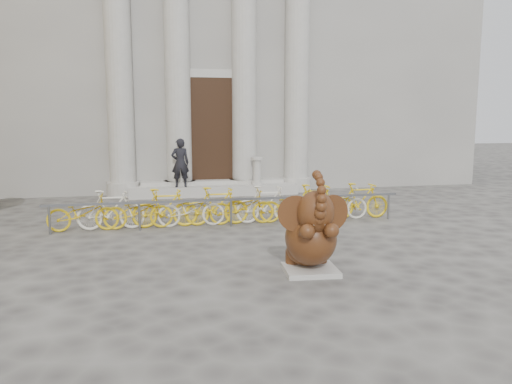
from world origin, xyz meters
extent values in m
plane|color=#474442|center=(0.00, 0.00, 0.00)|extent=(80.00, 80.00, 0.00)
cube|color=gray|center=(0.00, 15.00, 6.00)|extent=(22.00, 10.00, 12.00)
cube|color=black|center=(0.00, 9.92, 2.30)|extent=(2.40, 0.16, 4.00)
cylinder|color=#A8A59E|center=(-3.20, 9.80, 4.00)|extent=(0.90, 0.90, 8.00)
cylinder|color=#A8A59E|center=(-1.20, 9.80, 4.00)|extent=(0.90, 0.90, 8.00)
cylinder|color=#A8A59E|center=(1.20, 9.80, 4.00)|extent=(0.90, 0.90, 8.00)
cylinder|color=#A8A59E|center=(3.20, 9.80, 4.00)|extent=(0.90, 0.90, 8.00)
cube|color=#A8A59E|center=(0.00, 9.40, 0.18)|extent=(6.00, 1.20, 0.36)
cube|color=#A8A59E|center=(0.50, -0.14, 0.05)|extent=(1.01, 0.92, 0.09)
ellipsoid|color=black|center=(0.52, 0.07, 0.38)|extent=(0.85, 0.81, 0.60)
ellipsoid|color=black|center=(0.51, -0.12, 0.64)|extent=(0.99, 1.20, 0.98)
cylinder|color=black|center=(0.28, 0.21, 0.22)|extent=(0.30, 0.30, 0.24)
cylinder|color=black|center=(0.78, 0.17, 0.22)|extent=(0.30, 0.30, 0.24)
cylinder|color=black|center=(0.27, -0.48, 0.83)|extent=(0.27, 0.58, 0.37)
cylinder|color=black|center=(0.68, -0.51, 0.83)|extent=(0.27, 0.58, 0.37)
ellipsoid|color=black|center=(0.48, -0.46, 1.16)|extent=(0.69, 0.65, 0.75)
cylinder|color=black|center=(0.17, -0.32, 1.13)|extent=(0.61, 0.29, 0.64)
cylinder|color=black|center=(0.81, -0.37, 1.13)|extent=(0.63, 0.19, 0.64)
cone|color=beige|center=(0.35, -0.64, 1.01)|extent=(0.10, 0.22, 0.10)
cone|color=beige|center=(0.57, -0.66, 1.01)|extent=(0.13, 0.22, 0.10)
cube|color=slate|center=(-0.26, 3.98, 0.70)|extent=(9.15, 0.06, 0.06)
cylinder|color=slate|center=(-4.64, 3.98, 0.35)|extent=(0.06, 0.06, 0.70)
cylinder|color=slate|center=(-2.55, 3.98, 0.35)|extent=(0.06, 0.06, 0.70)
cylinder|color=slate|center=(-0.26, 3.98, 0.35)|extent=(0.06, 0.06, 0.70)
cylinder|color=slate|center=(2.02, 3.98, 0.35)|extent=(0.06, 0.06, 0.70)
cylinder|color=slate|center=(4.11, 3.98, 0.35)|extent=(0.06, 0.06, 0.70)
imported|color=yellow|center=(-3.91, 4.23, 0.50)|extent=(1.70, 0.50, 1.00)
imported|color=silver|center=(-3.25, 4.23, 0.50)|extent=(1.66, 0.47, 1.00)
imported|color=yellow|center=(-2.58, 4.23, 0.50)|extent=(1.70, 0.50, 1.00)
imported|color=yellow|center=(-1.92, 4.23, 0.50)|extent=(1.66, 0.47, 1.00)
imported|color=silver|center=(-1.26, 4.23, 0.50)|extent=(1.70, 0.50, 1.00)
imported|color=yellow|center=(-0.60, 4.23, 0.50)|extent=(1.66, 0.47, 1.00)
imported|color=yellow|center=(0.07, 4.23, 0.50)|extent=(1.70, 0.50, 1.00)
imported|color=silver|center=(0.73, 4.23, 0.50)|extent=(1.66, 0.47, 1.00)
imported|color=yellow|center=(1.39, 4.23, 0.50)|extent=(1.70, 0.50, 1.00)
imported|color=yellow|center=(2.05, 4.23, 0.50)|extent=(1.66, 0.47, 1.00)
imported|color=silver|center=(2.72, 4.23, 0.50)|extent=(1.70, 0.50, 1.00)
imported|color=yellow|center=(3.38, 4.23, 0.50)|extent=(1.66, 0.47, 1.00)
imported|color=black|center=(-1.22, 9.05, 1.21)|extent=(0.63, 0.42, 1.70)
cylinder|color=#A8A59E|center=(1.53, 9.10, 0.42)|extent=(0.41, 0.41, 0.12)
cylinder|color=#A8A59E|center=(1.53, 9.10, 0.82)|extent=(0.29, 0.29, 0.92)
cylinder|color=#A8A59E|center=(1.53, 9.10, 1.31)|extent=(0.41, 0.41, 0.10)
camera|label=1|loc=(-2.28, -8.42, 2.76)|focal=35.00mm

